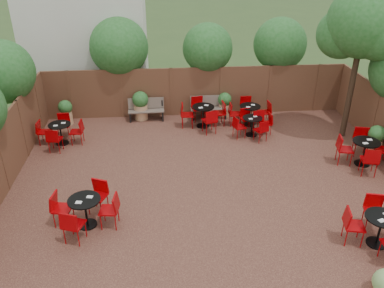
{
  "coord_description": "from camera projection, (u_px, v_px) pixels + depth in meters",
  "views": [
    {
      "loc": [
        -1.46,
        -10.2,
        6.67
      ],
      "look_at": [
        -0.56,
        0.5,
        1.0
      ],
      "focal_mm": 37.49,
      "sensor_mm": 36.0,
      "label": 1
    }
  ],
  "objects": [
    {
      "name": "ground",
      "position": [
        212.0,
        180.0,
        12.21
      ],
      "size": [
        80.0,
        80.0,
        0.0
      ],
      "primitive_type": "plane",
      "color": "#354F23",
      "rests_on": "ground"
    },
    {
      "name": "courtyard_paving",
      "position": [
        212.0,
        180.0,
        12.2
      ],
      "size": [
        12.0,
        10.0,
        0.02
      ],
      "primitive_type": "cube",
      "color": "#3D1F19",
      "rests_on": "ground"
    },
    {
      "name": "fence_back",
      "position": [
        196.0,
        92.0,
        16.15
      ],
      "size": [
        12.0,
        0.08,
        2.0
      ],
      "primitive_type": "cube",
      "color": "#4E2D1D",
      "rests_on": "ground"
    },
    {
      "name": "fence_left",
      "position": [
        1.0,
        160.0,
        11.29
      ],
      "size": [
        0.08,
        10.0,
        2.0
      ],
      "primitive_type": "cube",
      "color": "#4E2D1D",
      "rests_on": "ground"
    },
    {
      "name": "neighbour_building",
      "position": [
        85.0,
        4.0,
        17.06
      ],
      "size": [
        5.0,
        4.0,
        8.0
      ],
      "primitive_type": "cube",
      "color": "beige",
      "rests_on": "ground"
    },
    {
      "name": "overhang_foliage",
      "position": [
        157.0,
        68.0,
        13.43
      ],
      "size": [
        15.48,
        10.47,
        2.31
      ],
      "color": "#1D541B",
      "rests_on": "ground"
    },
    {
      "name": "courtyard_tree",
      "position": [
        363.0,
        27.0,
        13.01
      ],
      "size": [
        2.62,
        2.52,
        5.32
      ],
      "rotation": [
        0.0,
        0.0,
        -0.07
      ],
      "color": "black",
      "rests_on": "courtyard_paving"
    },
    {
      "name": "park_bench_left",
      "position": [
        146.0,
        109.0,
        15.91
      ],
      "size": [
        1.43,
        0.5,
        0.87
      ],
      "rotation": [
        0.0,
        0.0,
        0.03
      ],
      "color": "brown",
      "rests_on": "courtyard_paving"
    },
    {
      "name": "park_bench_right",
      "position": [
        208.0,
        107.0,
        16.09
      ],
      "size": [
        1.46,
        0.49,
        0.9
      ],
      "rotation": [
        0.0,
        0.0,
        0.02
      ],
      "color": "brown",
      "rests_on": "courtyard_paving"
    },
    {
      "name": "bistro_tables",
      "position": [
        229.0,
        148.0,
        13.02
      ],
      "size": [
        11.63,
        8.68,
        0.96
      ],
      "color": "black",
      "rests_on": "courtyard_paving"
    },
    {
      "name": "planters",
      "position": [
        195.0,
        113.0,
        15.24
      ],
      "size": [
        11.33,
        4.18,
        1.16
      ],
      "color": "tan",
      "rests_on": "courtyard_paving"
    }
  ]
}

